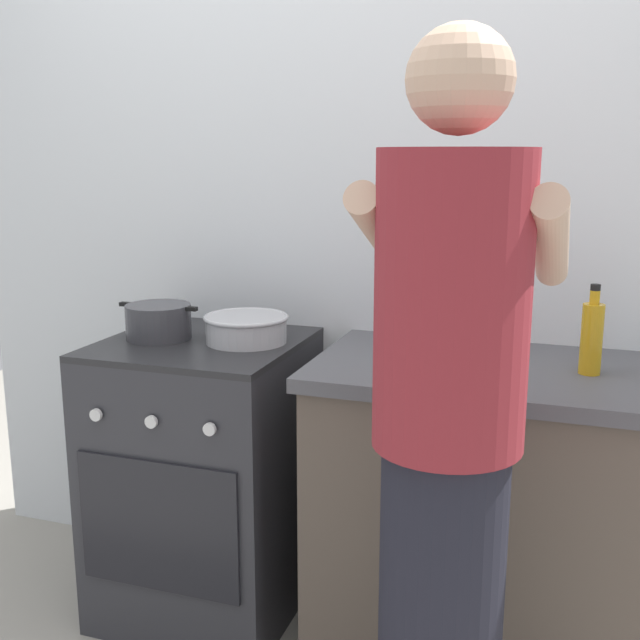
# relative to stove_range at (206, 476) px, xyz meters

# --- Properties ---
(back_wall) EXTENTS (3.20, 0.10, 2.50)m
(back_wall) POSITION_rel_stove_range_xyz_m (0.55, 0.35, 0.80)
(back_wall) COLOR silver
(back_wall) RESTS_ON ground
(countertop) EXTENTS (1.00, 0.60, 0.90)m
(countertop) POSITION_rel_stove_range_xyz_m (0.90, 0.00, 0.00)
(countertop) COLOR brown
(countertop) RESTS_ON ground
(stove_range) EXTENTS (0.60, 0.62, 0.90)m
(stove_range) POSITION_rel_stove_range_xyz_m (0.00, 0.00, 0.00)
(stove_range) COLOR #2D2D33
(stove_range) RESTS_ON ground
(pot) EXTENTS (0.27, 0.20, 0.11)m
(pot) POSITION_rel_stove_range_xyz_m (-0.14, -0.01, 0.50)
(pot) COLOR #38383D
(pot) RESTS_ON stove_range
(mixing_bowl) EXTENTS (0.26, 0.26, 0.08)m
(mixing_bowl) POSITION_rel_stove_range_xyz_m (0.14, 0.03, 0.50)
(mixing_bowl) COLOR #B7B7BC
(mixing_bowl) RESTS_ON stove_range
(utensil_crock) EXTENTS (0.10, 0.10, 0.33)m
(utensil_crock) POSITION_rel_stove_range_xyz_m (0.67, 0.16, 0.54)
(utensil_crock) COLOR silver
(utensil_crock) RESTS_ON countertop
(oil_bottle) EXTENTS (0.06, 0.06, 0.24)m
(oil_bottle) POSITION_rel_stove_range_xyz_m (1.14, 0.00, 0.55)
(oil_bottle) COLOR gold
(oil_bottle) RESTS_ON countertop
(person) EXTENTS (0.41, 0.50, 1.70)m
(person) POSITION_rel_stove_range_xyz_m (0.87, -0.62, 0.41)
(person) COLOR black
(person) RESTS_ON ground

